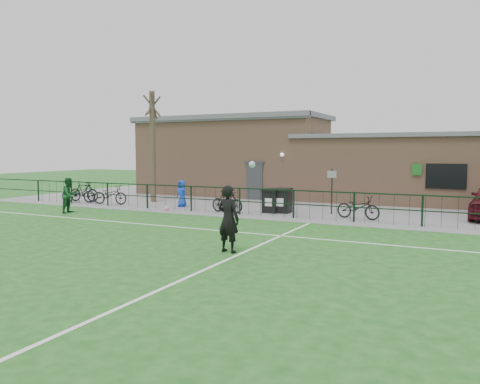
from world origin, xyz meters
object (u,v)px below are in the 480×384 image
at_px(bicycle_d, 227,202).
at_px(ball_ground, 166,208).
at_px(spectator_child, 182,194).
at_px(bare_tree, 153,147).
at_px(wheelie_bin_left, 283,201).
at_px(wheelie_bin_right, 272,201).
at_px(outfield_player, 69,195).
at_px(sign_post, 332,192).
at_px(bicycle_a, 78,193).
at_px(bicycle_e, 358,207).
at_px(bicycle_c, 110,195).
at_px(bicycle_b, 84,191).

relative_size(bicycle_d, ball_ground, 7.14).
bearing_deg(ball_ground, spectator_child, 94.80).
distance_m(bare_tree, wheelie_bin_left, 8.45).
height_order(wheelie_bin_right, ball_ground, wheelie_bin_right).
height_order(wheelie_bin_right, outfield_player, outfield_player).
relative_size(sign_post, bicycle_a, 1.06).
bearing_deg(ball_ground, bicycle_e, 7.62).
height_order(bare_tree, sign_post, bare_tree).
bearing_deg(bare_tree, spectator_child, -25.18).
height_order(bicycle_a, bicycle_c, bicycle_c).
relative_size(bicycle_a, bicycle_d, 1.14).
bearing_deg(bare_tree, ball_ground, -44.63).
height_order(spectator_child, outfield_player, outfield_player).
xyz_separation_m(sign_post, outfield_player, (-10.83, -4.62, -0.22)).
bearing_deg(outfield_player, sign_post, -75.12).
relative_size(bicycle_c, bicycle_e, 1.03).
distance_m(bicycle_a, ball_ground, 6.32).
bearing_deg(bare_tree, bicycle_b, -154.59).
height_order(bicycle_a, spectator_child, spectator_child).
distance_m(wheelie_bin_right, bicycle_c, 8.86).
bearing_deg(ball_ground, wheelie_bin_right, 17.26).
height_order(wheelie_bin_left, bicycle_e, wheelie_bin_left).
bearing_deg(bicycle_e, sign_post, 66.61).
bearing_deg(bicycle_d, bicycle_a, 96.15).
relative_size(bare_tree, wheelie_bin_right, 5.95).
bearing_deg(spectator_child, sign_post, 23.79).
xyz_separation_m(wheelie_bin_left, wheelie_bin_right, (-0.48, -0.17, -0.01)).
height_order(bicycle_b, bicycle_d, bicycle_b).
distance_m(bicycle_c, spectator_child, 4.05).
height_order(bicycle_a, bicycle_e, bicycle_a).
relative_size(sign_post, bicycle_d, 1.21).
relative_size(bicycle_a, bicycle_b, 1.00).
xyz_separation_m(bare_tree, ball_ground, (2.80, -2.76, -2.88)).
xyz_separation_m(bare_tree, spectator_child, (2.67, -1.26, -2.32)).
relative_size(bare_tree, outfield_player, 3.75).
distance_m(bare_tree, bicycle_a, 4.73).
relative_size(bare_tree, bicycle_c, 3.15).
xyz_separation_m(bicycle_a, spectator_child, (6.14, 0.80, 0.17)).
distance_m(wheelie_bin_right, spectator_child, 4.86).
height_order(wheelie_bin_left, bicycle_b, bicycle_b).
height_order(wheelie_bin_right, spectator_child, spectator_child).
distance_m(wheelie_bin_right, bicycle_e, 3.95).
xyz_separation_m(bicycle_a, ball_ground, (6.26, -0.71, -0.40)).
bearing_deg(wheelie_bin_left, spectator_child, 176.81).
xyz_separation_m(bare_tree, wheelie_bin_right, (7.53, -1.30, -2.48)).
bearing_deg(bare_tree, wheelie_bin_left, -8.03).
xyz_separation_m(wheelie_bin_left, outfield_player, (-8.72, -4.17, 0.27)).
bearing_deg(bare_tree, bicycle_c, -123.55).
distance_m(outfield_player, ball_ground, 4.39).
xyz_separation_m(bicycle_d, ball_ground, (-2.92, -0.56, -0.40)).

